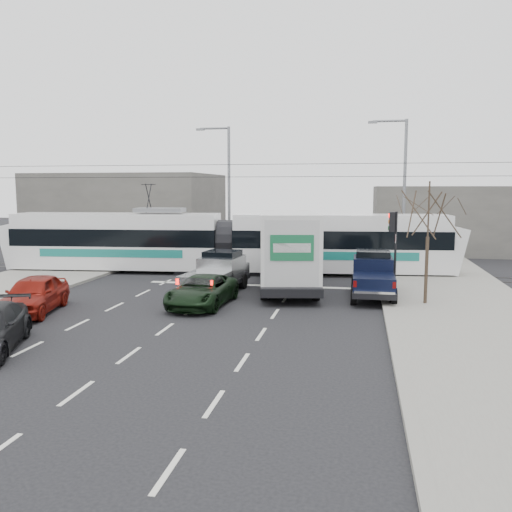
% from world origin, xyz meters
% --- Properties ---
extents(ground, '(120.00, 120.00, 0.00)m').
position_xyz_m(ground, '(0.00, 0.00, 0.00)').
color(ground, black).
rests_on(ground, ground).
extents(sidewalk_right, '(6.00, 60.00, 0.15)m').
position_xyz_m(sidewalk_right, '(9.00, 0.00, 0.07)').
color(sidewalk_right, gray).
rests_on(sidewalk_right, ground).
extents(rails, '(60.00, 1.60, 0.03)m').
position_xyz_m(rails, '(0.00, 10.00, 0.01)').
color(rails, '#33302D').
rests_on(rails, ground).
extents(building_left, '(14.00, 10.00, 6.00)m').
position_xyz_m(building_left, '(-14.00, 22.00, 3.00)').
color(building_left, slate).
rests_on(building_left, ground).
extents(building_right, '(12.00, 10.00, 5.00)m').
position_xyz_m(building_right, '(12.00, 24.00, 2.50)').
color(building_right, slate).
rests_on(building_right, ground).
extents(bare_tree, '(2.40, 2.40, 5.00)m').
position_xyz_m(bare_tree, '(7.60, 2.50, 3.79)').
color(bare_tree, '#47382B').
rests_on(bare_tree, ground).
extents(traffic_signal, '(0.44, 0.44, 3.60)m').
position_xyz_m(traffic_signal, '(6.47, 6.50, 2.74)').
color(traffic_signal, black).
rests_on(traffic_signal, ground).
extents(street_lamp_near, '(2.38, 0.25, 9.00)m').
position_xyz_m(street_lamp_near, '(7.31, 14.00, 5.11)').
color(street_lamp_near, slate).
rests_on(street_lamp_near, ground).
extents(street_lamp_far, '(2.38, 0.25, 9.00)m').
position_xyz_m(street_lamp_far, '(-4.19, 16.00, 5.11)').
color(street_lamp_far, slate).
rests_on(street_lamp_far, ground).
extents(catenary, '(60.00, 0.20, 7.00)m').
position_xyz_m(catenary, '(0.00, 10.00, 3.88)').
color(catenary, black).
rests_on(catenary, ground).
extents(tram, '(24.97, 4.85, 5.07)m').
position_xyz_m(tram, '(-2.68, 9.68, 1.80)').
color(tram, white).
rests_on(tram, ground).
extents(silver_pickup, '(2.30, 5.38, 1.90)m').
position_xyz_m(silver_pickup, '(-1.61, 3.80, 0.94)').
color(silver_pickup, black).
rests_on(silver_pickup, ground).
extents(box_truck, '(3.87, 7.85, 3.76)m').
position_xyz_m(box_truck, '(1.57, 4.78, 1.86)').
color(box_truck, black).
rests_on(box_truck, ground).
extents(navy_pickup, '(1.91, 4.83, 2.03)m').
position_xyz_m(navy_pickup, '(5.50, 4.16, 1.00)').
color(navy_pickup, black).
rests_on(navy_pickup, ground).
extents(green_car, '(2.30, 4.62, 1.26)m').
position_xyz_m(green_car, '(-1.51, 0.92, 0.63)').
color(green_car, black).
rests_on(green_car, ground).
extents(red_car, '(2.62, 4.59, 1.47)m').
position_xyz_m(red_car, '(-7.64, -1.56, 0.74)').
color(red_car, maroon).
rests_on(red_car, ground).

